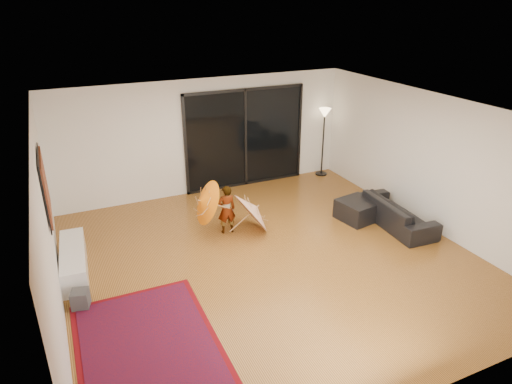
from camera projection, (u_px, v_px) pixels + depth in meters
floor at (271, 259)px, 8.25m from camera, size 7.00×7.00×0.00m
ceiling at (273, 112)px, 7.17m from camera, size 7.00×7.00×0.00m
wall_back at (205, 137)px, 10.63m from camera, size 7.00×0.00×7.00m
wall_front at (420, 310)px, 4.79m from camera, size 7.00×0.00×7.00m
wall_left at (48, 232)px, 6.37m from camera, size 0.00×7.00×7.00m
wall_right at (430, 162)px, 9.05m from camera, size 0.00×7.00×7.00m
sliding_door at (245, 138)px, 11.04m from camera, size 3.06×0.07×2.40m
painting at (45, 187)px, 7.10m from camera, size 0.04×1.28×1.08m
media_console at (74, 261)px, 7.78m from camera, size 0.50×1.62×0.44m
speaker at (80, 299)px, 6.93m from camera, size 0.31×0.31×0.29m
persian_rug at (148, 345)px, 6.22m from camera, size 1.88×2.60×0.02m
sofa at (396, 212)px, 9.39m from camera, size 0.87×1.94×0.55m
ottoman at (358, 210)px, 9.64m from camera, size 0.85×0.85×0.42m
floor_lamp at (324, 123)px, 11.58m from camera, size 0.30×0.30×1.77m
child at (226, 209)px, 8.99m from camera, size 0.38×0.27×1.00m
parasol_orange at (200, 205)px, 8.65m from camera, size 0.53×0.88×0.89m
parasol_white at (257, 207)px, 9.10m from camera, size 0.73×0.99×1.00m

